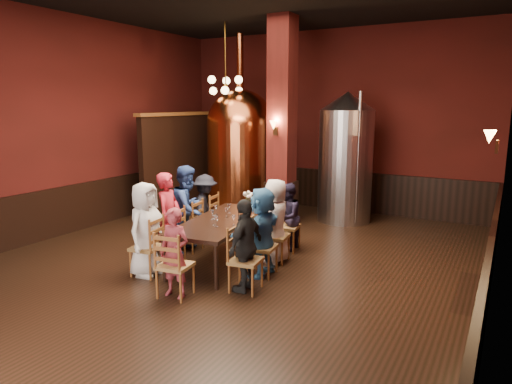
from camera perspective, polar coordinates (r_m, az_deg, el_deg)
The scene contains 39 objects.
room at distance 7.38m, azimuth -4.29°, elevation 7.54°, with size 10.00×10.02×4.50m.
wainscot_right at distance 6.52m, azimuth 26.91°, elevation -9.88°, with size 0.08×9.90×1.00m, color black.
wainscot_back at distance 12.02m, azimuth 8.99°, elevation 0.37°, with size 7.90×0.08×1.00m, color black.
wainscot_left at distance 10.34m, azimuth -22.77°, elevation -2.10°, with size 0.08×9.90×1.00m, color black.
column at distance 9.96m, azimuth 3.27°, elevation 8.45°, with size 0.58×0.58×4.50m, color #4E1310.
partition at distance 11.93m, azimuth -8.56°, elevation 3.70°, with size 0.22×3.50×2.40m, color black.
pendant_cluster at distance 10.79m, azimuth -3.81°, elevation 13.15°, with size 0.90×0.90×1.70m, color #A57226, non-canonical shape.
sconce_wall at distance 6.96m, azimuth 27.95°, elevation 5.68°, with size 0.20×0.20×0.36m, color black, non-canonical shape.
sconce_column at distance 9.69m, azimuth 2.47°, elevation 8.09°, with size 0.20×0.20×0.36m, color black, non-canonical shape.
dining_table at distance 7.82m, azimuth -4.24°, elevation -3.88°, with size 1.32×2.52×0.75m.
chair_0 at distance 7.47m, azimuth -13.51°, elevation -6.70°, with size 0.46×0.46×0.92m, color brown, non-canonical shape.
person_0 at distance 7.39m, azimuth -13.61°, elevation -4.55°, with size 0.73×0.48×1.50m, color silver.
chair_1 at distance 8.00m, azimuth -10.77°, elevation -5.39°, with size 0.46×0.46×0.92m, color brown, non-canonical shape.
person_1 at distance 7.92m, azimuth -10.86°, elevation -3.18°, with size 0.57×0.37×1.56m, color #AD1D2D.
chair_2 at distance 8.54m, azimuth -8.43°, elevation -4.26°, with size 0.46×0.46×0.92m, color brown, non-canonical shape.
person_2 at distance 8.46m, azimuth -8.49°, elevation -2.06°, with size 0.77×0.38×1.59m, color navy.
chair_3 at distance 9.11m, azimuth -6.34°, elevation -3.24°, with size 0.46×0.46×0.92m, color brown, non-canonical shape.
person_3 at distance 9.06m, azimuth -6.37°, elevation -1.99°, with size 0.86×0.49×1.33m, color black.
chair_4 at distance 6.68m, azimuth -1.29°, elevation -8.52°, with size 0.46×0.46×0.92m, color brown, non-canonical shape.
person_4 at distance 6.61m, azimuth -1.30°, elevation -6.70°, with size 0.80×0.33×1.37m, color black.
chair_5 at distance 7.27m, azimuth 0.75°, elevation -6.88°, with size 0.46×0.46×0.92m, color brown, non-canonical shape.
person_5 at distance 7.20m, azimuth 0.76°, elevation -4.98°, with size 1.32×0.42×1.42m, color teal.
chair_6 at distance 7.86m, azimuth 2.45°, elevation -5.49°, with size 0.46×0.46×0.92m, color brown, non-canonical shape.
person_6 at distance 7.79m, azimuth 2.47°, elevation -3.64°, with size 0.71×0.46×1.44m, color beige.
chair_7 at distance 8.48m, azimuth 3.93°, elevation -4.29°, with size 0.46×0.46×0.92m, color brown, non-canonical shape.
person_7 at distance 8.43m, azimuth 3.94°, elevation -3.15°, with size 0.62×0.30×1.27m, color black.
chair_8 at distance 6.59m, azimuth -10.10°, elevation -8.98°, with size 0.46×0.46×0.92m, color brown, non-canonical shape.
person_8 at distance 6.53m, azimuth -10.15°, elevation -7.51°, with size 0.47×0.31×1.28m, color maroon.
copper_kettle at distance 11.13m, azimuth -1.93°, elevation 5.18°, with size 1.90×1.90×4.29m.
steel_vessel at distance 10.64m, azimuth 11.16°, elevation 4.24°, with size 1.60×1.60×2.95m.
rose_vase at distance 8.62m, azimuth -1.06°, elevation -0.59°, with size 0.19×0.19×0.32m.
wine_glass_0 at distance 7.91m, azimuth -3.72°, elevation -2.59°, with size 0.07×0.07×0.17m, color white, non-canonical shape.
wine_glass_1 at distance 7.33m, azimuth -4.93°, elevation -3.71°, with size 0.07×0.07×0.17m, color white, non-canonical shape.
wine_glass_2 at distance 8.30m, azimuth -0.26°, elevation -1.93°, with size 0.07×0.07×0.17m, color white, non-canonical shape.
wine_glass_3 at distance 8.13m, azimuth -5.02°, elevation -2.25°, with size 0.07×0.07×0.17m, color white, non-canonical shape.
wine_glass_4 at distance 7.41m, azimuth -5.23°, elevation -3.56°, with size 0.07×0.07×0.17m, color white, non-canonical shape.
wine_glass_5 at distance 7.76m, azimuth -5.47°, elevation -2.88°, with size 0.07×0.07×0.17m, color white, non-canonical shape.
wine_glass_6 at distance 7.40m, azimuth -2.82°, elevation -3.54°, with size 0.07×0.07×0.17m, color white, non-canonical shape.
wine_glass_7 at distance 8.20m, azimuth -3.37°, elevation -2.10°, with size 0.07×0.07×0.17m, color white, non-canonical shape.
Camera 1 is at (4.07, -6.14, 2.69)m, focal length 32.00 mm.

